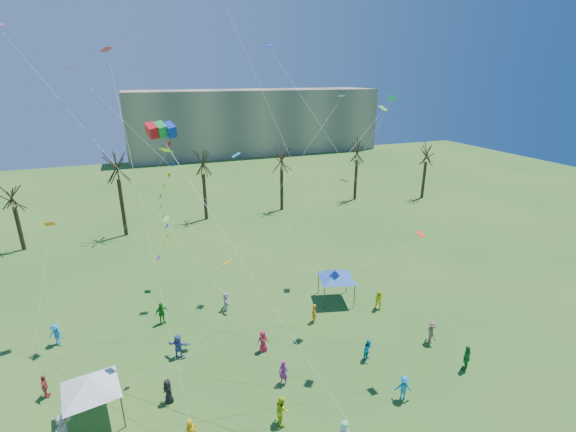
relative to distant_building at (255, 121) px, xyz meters
name	(u,v)px	position (x,y,z in m)	size (l,w,h in m)	color
distant_building	(255,121)	(0.00, 0.00, 0.00)	(60.00, 14.00, 15.00)	gray
bare_tree_row	(215,170)	(-19.03, -46.27, -0.66)	(70.63, 8.79, 10.90)	black
big_box_kite	(170,203)	(-26.66, -72.57, 3.61)	(4.29, 6.93, 18.54)	red
canopy_tent_white	(89,383)	(-32.09, -76.48, -4.91)	(4.02, 4.02, 3.05)	#3F3F44
canopy_tent_blue	(337,274)	(-13.56, -69.81, -5.00)	(3.82, 3.82, 2.96)	#3F3F44
festival_crowd	(241,359)	(-23.35, -75.37, -6.65)	(26.82, 14.55, 1.86)	red
small_kites_aloft	(232,144)	(-21.97, -69.40, 6.45)	(27.62, 18.35, 32.26)	#DD630B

